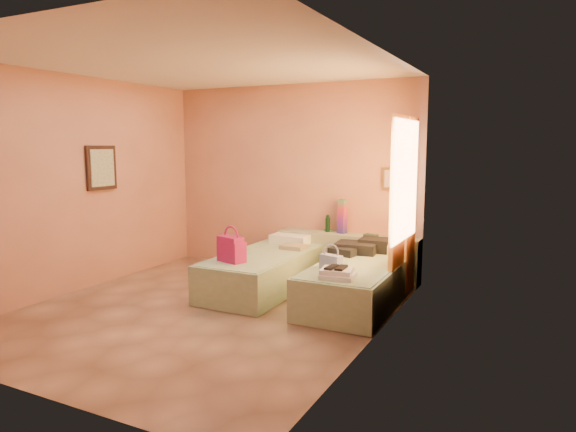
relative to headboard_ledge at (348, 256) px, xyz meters
The scene contains 16 objects.
ground 2.34m from the headboard_ledge, 114.90° to the right, with size 4.50×4.50×0.00m, color tan.
room_walls 2.25m from the headboard_ledge, 116.65° to the right, with size 4.02×4.51×2.81m.
headboard_ledge is the anchor object (origin of this frame).
bed_left 1.31m from the headboard_ledge, 126.71° to the right, with size 0.90×2.00×0.50m, color #A5BD98.
bed_right 1.18m from the headboard_ledge, 63.43° to the right, with size 0.90×2.00×0.50m, color #A5BD98.
water_bottle 0.55m from the headboard_ledge, behind, with size 0.07×0.07×0.24m, color #12311B.
rainbow_box 0.58m from the headboard_ledge, 160.45° to the left, with size 0.11×0.11×0.48m, color #B8165B.
small_dish 0.48m from the headboard_ledge, 166.19° to the left, with size 0.13×0.13×0.03m, color #4C8C5A.
green_book 0.49m from the headboard_ledge, ahead, with size 0.18×0.13×0.03m, color #223F2A.
flower_vase 0.87m from the headboard_ledge, ahead, with size 0.19×0.19×0.25m, color white.
magenta_handbag 1.91m from the headboard_ledge, 118.34° to the right, with size 0.34×0.19×0.32m, color #B8165B.
khaki_garment 0.86m from the headboard_ledge, 131.31° to the right, with size 0.32×0.26×0.06m, color tan.
clothes_pile 0.64m from the headboard_ledge, 54.44° to the right, with size 0.58×0.58×0.17m, color black.
blue_handbag 1.53m from the headboard_ledge, 77.20° to the right, with size 0.26×0.11×0.17m, color #41519C.
towel_stack 1.90m from the headboard_ledge, 73.08° to the right, with size 0.35×0.30×0.10m, color silver.
sandal_pair 1.89m from the headboard_ledge, 73.72° to the right, with size 0.17×0.22×0.02m, color black.
Camera 1 is at (3.44, -4.70, 1.92)m, focal length 32.00 mm.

